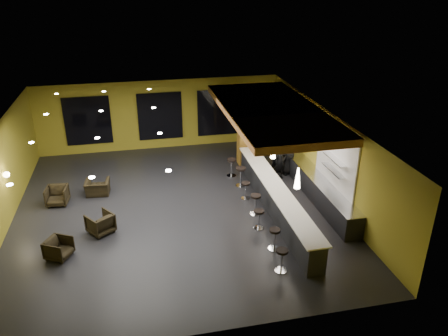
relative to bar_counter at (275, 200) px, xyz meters
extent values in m
cube|color=black|center=(-3.65, 1.00, -0.55)|extent=(12.00, 13.00, 0.10)
cube|color=black|center=(-3.65, 1.00, 3.05)|extent=(12.00, 13.00, 0.10)
cube|color=olive|center=(-3.65, 7.55, 1.25)|extent=(12.00, 0.10, 3.50)
cube|color=olive|center=(-3.65, -5.55, 1.25)|extent=(12.00, 0.10, 3.50)
cube|color=olive|center=(2.40, 1.00, 1.25)|extent=(0.10, 13.00, 3.50)
cube|color=#AE6C32|center=(0.35, 2.00, 2.86)|extent=(3.60, 8.00, 0.28)
cube|color=black|center=(-7.15, 7.44, 1.20)|extent=(2.20, 0.06, 2.40)
cube|color=black|center=(-3.65, 7.44, 1.20)|extent=(2.20, 0.06, 2.40)
cube|color=black|center=(-0.65, 7.44, 1.20)|extent=(2.20, 0.06, 2.40)
cube|color=white|center=(2.31, 0.00, 1.50)|extent=(0.06, 3.20, 2.40)
cube|color=black|center=(0.00, 0.00, 0.00)|extent=(0.60, 8.00, 1.00)
cube|color=white|center=(0.00, 0.00, 0.52)|extent=(0.78, 8.10, 0.05)
cube|color=black|center=(2.00, 0.50, -0.07)|extent=(0.70, 6.00, 0.86)
cube|color=silver|center=(2.00, 0.50, 0.39)|extent=(0.72, 6.00, 0.03)
cube|color=silver|center=(2.17, -0.20, 1.10)|extent=(0.30, 1.50, 0.03)
cube|color=silver|center=(2.17, -0.20, 1.55)|extent=(0.30, 1.50, 0.03)
cube|color=#9E6D23|center=(0.00, 4.60, 1.25)|extent=(0.60, 0.60, 3.50)
sphere|color=#FFE5B2|center=(-9.53, 1.50, 1.30)|extent=(0.22, 0.22, 0.22)
cone|color=white|center=(0.00, -2.00, 1.85)|extent=(0.20, 0.20, 0.70)
cone|color=white|center=(0.00, 0.50, 1.85)|extent=(0.20, 0.20, 0.70)
cone|color=white|center=(0.00, 3.00, 1.85)|extent=(0.20, 0.20, 0.70)
imported|color=black|center=(1.11, 2.73, 0.27)|extent=(0.63, 0.48, 1.54)
imported|color=black|center=(1.25, 3.13, 0.44)|extent=(0.93, 0.73, 1.87)
imported|color=black|center=(1.60, 3.09, 0.29)|extent=(0.84, 0.61, 1.59)
imported|color=black|center=(-7.64, -1.34, -0.17)|extent=(0.98, 0.97, 0.67)
imported|color=black|center=(-6.41, -0.12, -0.13)|extent=(1.11, 1.12, 0.74)
imported|color=black|center=(-8.14, 2.32, -0.13)|extent=(0.87, 0.89, 0.74)
imported|color=black|center=(-6.64, 2.84, -0.19)|extent=(1.02, 0.91, 0.62)
cylinder|color=silver|center=(-0.95, -3.50, -0.49)|extent=(0.39, 0.39, 0.03)
cylinder|color=silver|center=(-0.95, -3.50, -0.14)|extent=(0.07, 0.07, 0.68)
cylinder|color=black|center=(-0.95, -3.50, 0.23)|extent=(0.37, 0.37, 0.08)
cylinder|color=silver|center=(-0.80, -2.36, -0.49)|extent=(0.38, 0.38, 0.03)
cylinder|color=silver|center=(-0.80, -2.36, -0.15)|extent=(0.07, 0.07, 0.67)
cylinder|color=black|center=(-0.80, -2.36, 0.22)|extent=(0.36, 0.36, 0.08)
cylinder|color=silver|center=(-0.94, -1.05, -0.49)|extent=(0.37, 0.37, 0.03)
cylinder|color=silver|center=(-0.94, -1.05, -0.16)|extent=(0.06, 0.06, 0.65)
cylinder|color=black|center=(-0.94, -1.05, 0.19)|extent=(0.35, 0.35, 0.07)
cylinder|color=silver|center=(-0.78, -0.05, -0.48)|extent=(0.41, 0.41, 0.03)
cylinder|color=silver|center=(-0.78, -0.05, -0.12)|extent=(0.07, 0.07, 0.71)
cylinder|color=black|center=(-0.78, -0.05, 0.26)|extent=(0.39, 0.39, 0.08)
cylinder|color=silver|center=(-0.84, 1.19, -0.49)|extent=(0.37, 0.37, 0.03)
cylinder|color=silver|center=(-0.84, 1.19, -0.16)|extent=(0.06, 0.06, 0.64)
cylinder|color=black|center=(-0.84, 1.19, 0.19)|extent=(0.35, 0.35, 0.07)
cylinder|color=silver|center=(-0.74, 2.34, -0.48)|extent=(0.43, 0.43, 0.03)
cylinder|color=silver|center=(-0.74, 2.34, -0.10)|extent=(0.08, 0.08, 0.75)
cylinder|color=black|center=(-0.74, 2.34, 0.31)|extent=(0.41, 0.41, 0.09)
cylinder|color=silver|center=(-0.91, 3.38, -0.48)|extent=(0.42, 0.42, 0.03)
cylinder|color=silver|center=(-0.91, 3.38, -0.11)|extent=(0.07, 0.07, 0.73)
cylinder|color=black|center=(-0.91, 3.38, 0.28)|extent=(0.40, 0.40, 0.08)
camera|label=1|loc=(-4.94, -13.74, 7.91)|focal=35.00mm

